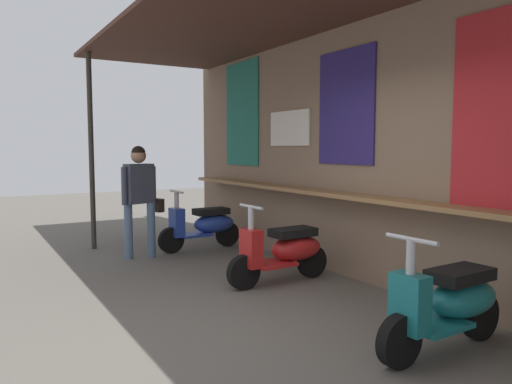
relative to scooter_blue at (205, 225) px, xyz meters
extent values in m
plane|color=#605B54|center=(3.44, -1.08, -0.39)|extent=(29.14, 29.14, 0.00)
cube|color=#7F6651|center=(3.44, 0.94, 1.22)|extent=(10.41, 0.25, 3.21)
cube|color=olive|center=(3.44, 0.64, 0.66)|extent=(9.37, 0.36, 0.05)
cube|color=#236B5B|center=(-0.20, 0.80, 1.81)|extent=(1.07, 0.02, 1.74)
cube|color=navy|center=(2.41, 0.80, 1.73)|extent=(1.00, 0.02, 1.41)
cube|color=#B22328|center=(4.53, 0.80, 1.53)|extent=(1.14, 0.02, 1.85)
cube|color=beige|center=(1.21, 0.80, 1.51)|extent=(0.96, 0.03, 0.50)
cylinder|color=#332D28|center=(-0.94, -1.53, 1.19)|extent=(0.08, 0.08, 3.15)
ellipsoid|color=#233D9E|center=(-0.01, 0.17, 0.01)|extent=(0.41, 0.71, 0.30)
cube|color=black|center=(0.00, 0.12, 0.21)|extent=(0.32, 0.56, 0.10)
cube|color=#233D9E|center=(0.01, -0.18, -0.14)|extent=(0.40, 0.51, 0.04)
cube|color=#233D9E|center=(0.02, -0.48, 0.08)|extent=(0.29, 0.17, 0.44)
cylinder|color=#B7B7BC|center=(0.02, -0.48, 0.21)|extent=(0.07, 0.07, 0.70)
cylinder|color=#B7B7BC|center=(0.02, -0.48, 0.56)|extent=(0.46, 0.05, 0.04)
cylinder|color=black|center=(0.02, -0.58, -0.19)|extent=(0.11, 0.40, 0.40)
cylinder|color=black|center=(-0.02, 0.42, -0.19)|extent=(0.11, 0.40, 0.40)
ellipsoid|color=red|center=(2.27, 0.17, 0.01)|extent=(0.40, 0.71, 0.30)
cube|color=black|center=(2.27, 0.12, 0.21)|extent=(0.32, 0.56, 0.10)
cube|color=red|center=(2.28, -0.18, -0.14)|extent=(0.39, 0.51, 0.04)
cube|color=red|center=(2.29, -0.48, 0.08)|extent=(0.28, 0.17, 0.44)
cylinder|color=#B7B7BC|center=(2.29, -0.48, 0.21)|extent=(0.07, 0.07, 0.70)
cylinder|color=#B7B7BC|center=(2.29, -0.48, 0.56)|extent=(0.46, 0.05, 0.04)
cylinder|color=black|center=(2.29, -0.58, -0.19)|extent=(0.11, 0.40, 0.40)
cylinder|color=black|center=(2.27, 0.42, -0.19)|extent=(0.11, 0.40, 0.40)
ellipsoid|color=#197075|center=(4.60, 0.17, 0.01)|extent=(0.40, 0.71, 0.30)
cube|color=black|center=(4.60, 0.12, 0.21)|extent=(0.32, 0.56, 0.10)
cube|color=#197075|center=(4.61, -0.18, -0.14)|extent=(0.39, 0.51, 0.04)
cube|color=#197075|center=(4.62, -0.48, 0.08)|extent=(0.28, 0.17, 0.44)
cylinder|color=#B7B7BC|center=(4.62, -0.48, 0.21)|extent=(0.07, 0.07, 0.70)
cylinder|color=#B7B7BC|center=(4.62, -0.48, 0.56)|extent=(0.46, 0.05, 0.04)
cylinder|color=black|center=(4.62, -0.58, -0.19)|extent=(0.11, 0.40, 0.40)
cylinder|color=black|center=(4.59, 0.42, -0.19)|extent=(0.11, 0.40, 0.40)
cylinder|color=slate|center=(0.07, -1.25, 0.02)|extent=(0.12, 0.12, 0.81)
cylinder|color=slate|center=(0.11, -0.92, 0.02)|extent=(0.12, 0.12, 0.81)
cube|color=#383D4C|center=(0.09, -1.09, 0.71)|extent=(0.30, 0.44, 0.58)
sphere|color=#A37556|center=(0.09, -1.09, 1.12)|extent=(0.22, 0.22, 0.22)
sphere|color=black|center=(0.09, -1.09, 1.16)|extent=(0.20, 0.20, 0.20)
cylinder|color=#383D4C|center=(0.15, -1.32, 0.69)|extent=(0.08, 0.08, 0.54)
cylinder|color=#383D4C|center=(0.03, -0.85, 0.69)|extent=(0.08, 0.08, 0.54)
cube|color=black|center=(-0.01, -0.79, 0.37)|extent=(0.28, 0.16, 0.20)
camera|label=1|loc=(7.04, -3.27, 1.23)|focal=34.16mm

